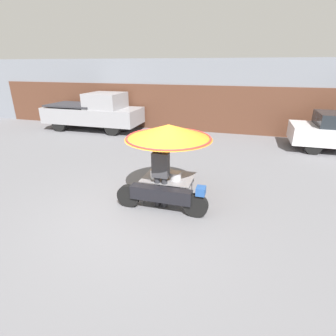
% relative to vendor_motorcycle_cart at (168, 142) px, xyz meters
% --- Properties ---
extents(ground_plane, '(36.00, 36.00, 0.00)m').
position_rel_vendor_motorcycle_cart_xyz_m(ground_plane, '(-0.36, -0.77, -1.54)').
color(ground_plane, slate).
extents(shopfront_building, '(28.00, 2.06, 3.51)m').
position_rel_vendor_motorcycle_cart_xyz_m(shopfront_building, '(-0.36, 8.56, 0.21)').
color(shopfront_building, gray).
rests_on(shopfront_building, ground).
extents(vendor_motorcycle_cart, '(2.20, 2.07, 1.94)m').
position_rel_vendor_motorcycle_cart_xyz_m(vendor_motorcycle_cart, '(0.00, 0.00, 0.00)').
color(vendor_motorcycle_cart, black).
rests_on(vendor_motorcycle_cart, ground).
extents(vendor_person, '(0.38, 0.22, 1.58)m').
position_rel_vendor_motorcycle_cart_xyz_m(vendor_person, '(-0.07, -0.34, -0.66)').
color(vendor_person, '#2D2D33').
rests_on(vendor_person, ground).
extents(pickup_truck, '(5.05, 1.91, 1.91)m').
position_rel_vendor_motorcycle_cart_xyz_m(pickup_truck, '(-5.83, 6.37, -0.61)').
color(pickup_truck, black).
rests_on(pickup_truck, ground).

